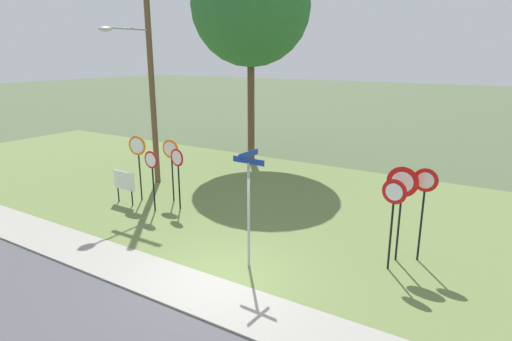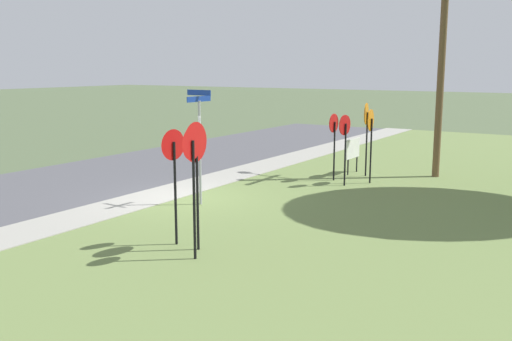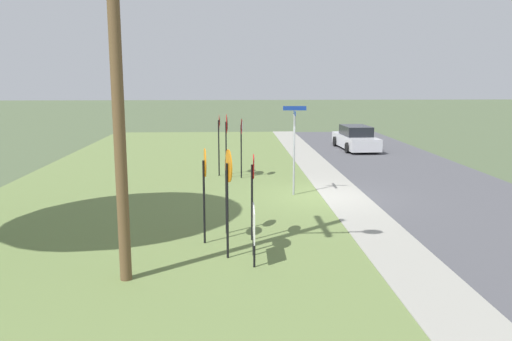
{
  "view_description": "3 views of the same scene",
  "coord_description": "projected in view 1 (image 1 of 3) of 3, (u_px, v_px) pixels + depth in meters",
  "views": [
    {
      "loc": [
        5.98,
        -7.8,
        5.56
      ],
      "look_at": [
        -1.13,
        3.66,
        1.86
      ],
      "focal_mm": 30.02,
      "sensor_mm": 36.0,
      "label": 1
    },
    {
      "loc": [
        12.83,
        10.59,
        3.8
      ],
      "look_at": [
        0.27,
        2.74,
        1.15
      ],
      "focal_mm": 40.72,
      "sensor_mm": 36.0,
      "label": 2
    },
    {
      "loc": [
        -17.56,
        3.14,
        4.17
      ],
      "look_at": [
        -0.91,
        2.36,
        1.15
      ],
      "focal_mm": 36.13,
      "sensor_mm": 36.0,
      "label": 3
    }
  ],
  "objects": [
    {
      "name": "stop_sign_far_left",
      "position": [
        152.0,
        169.0,
        15.06
      ],
      "size": [
        0.63,
        0.1,
        2.24
      ],
      "rotation": [
        0.0,
        0.0,
        -0.04
      ],
      "color": "black",
      "rests_on": "grass_median"
    },
    {
      "name": "stop_sign_near_right",
      "position": [
        178.0,
        166.0,
        15.27
      ],
      "size": [
        0.65,
        0.13,
        2.27
      ],
      "rotation": [
        0.0,
        0.0,
        -0.15
      ],
      "color": "black",
      "rests_on": "grass_median"
    },
    {
      "name": "yield_sign_near_left",
      "position": [
        402.0,
        191.0,
        11.28
      ],
      "size": [
        0.83,
        0.12,
        2.67
      ],
      "rotation": [
        0.0,
        0.0,
        0.07
      ],
      "color": "black",
      "rests_on": "grass_median"
    },
    {
      "name": "utility_pole",
      "position": [
        148.0,
        71.0,
        17.6
      ],
      "size": [
        2.1,
        2.55,
        8.94
      ],
      "color": "brown",
      "rests_on": "grass_median"
    },
    {
      "name": "notice_board",
      "position": [
        124.0,
        182.0,
        16.09
      ],
      "size": [
        1.1,
        0.07,
        1.25
      ],
      "rotation": [
        0.0,
        0.0,
        -0.02
      ],
      "color": "black",
      "rests_on": "grass_median"
    },
    {
      "name": "yield_sign_near_right",
      "position": [
        393.0,
        204.0,
        10.84
      ],
      "size": [
        0.66,
        0.12,
        2.49
      ],
      "rotation": [
        0.0,
        0.0,
        -0.12
      ],
      "color": "black",
      "rests_on": "grass_median"
    },
    {
      "name": "stop_sign_near_left",
      "position": [
        138.0,
        154.0,
        16.16
      ],
      "size": [
        0.73,
        0.17,
        2.54
      ],
      "rotation": [
        0.0,
        0.0,
        0.19
      ],
      "color": "black",
      "rests_on": "grass_median"
    },
    {
      "name": "ground_plane",
      "position": [
        218.0,
        279.0,
        10.9
      ],
      "size": [
        160.0,
        160.0,
        0.0
      ],
      "primitive_type": "plane",
      "color": "#4C5B3D"
    },
    {
      "name": "street_name_post",
      "position": [
        249.0,
        200.0,
        11.01
      ],
      "size": [
        0.96,
        0.82,
        3.16
      ],
      "rotation": [
        0.0,
        0.0,
        -0.06
      ],
      "color": "#9EA0A8",
      "rests_on": "grass_median"
    },
    {
      "name": "yield_sign_far_left",
      "position": [
        424.0,
        193.0,
        11.3
      ],
      "size": [
        0.65,
        0.11,
        2.63
      ],
      "rotation": [
        0.0,
        0.0,
        0.06
      ],
      "color": "black",
      "rests_on": "grass_median"
    },
    {
      "name": "sidewalk_strip",
      "position": [
        198.0,
        292.0,
        10.24
      ],
      "size": [
        44.0,
        1.6,
        0.06
      ],
      "primitive_type": "cube",
      "color": "#99968C",
      "rests_on": "ground_plane"
    },
    {
      "name": "stop_sign_far_center",
      "position": [
        171.0,
        157.0,
        16.1
      ],
      "size": [
        0.71,
        0.12,
        2.42
      ],
      "rotation": [
        0.0,
        0.0,
        0.11
      ],
      "color": "black",
      "rests_on": "grass_median"
    },
    {
      "name": "grass_median",
      "position": [
        315.0,
        208.0,
        15.81
      ],
      "size": [
        44.0,
        12.0,
        0.04
      ],
      "primitive_type": "cube",
      "color": "olive",
      "rests_on": "ground_plane"
    },
    {
      "name": "oak_tree_left",
      "position": [
        251.0,
        6.0,
        20.87
      ],
      "size": [
        5.89,
        5.89,
        10.73
      ],
      "color": "brown",
      "rests_on": "grass_median"
    }
  ]
}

